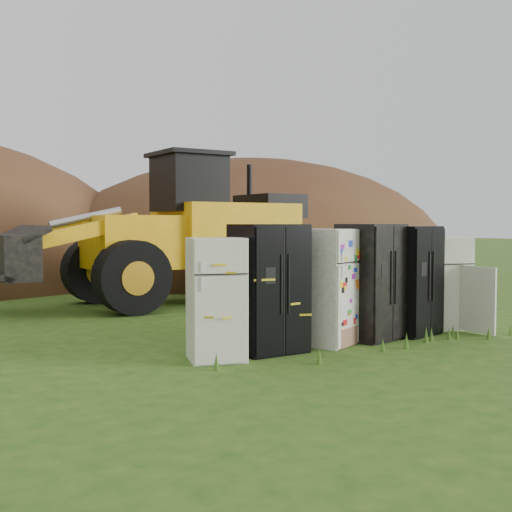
{
  "coord_description": "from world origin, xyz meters",
  "views": [
    {
      "loc": [
        -6.97,
        -7.76,
        1.92
      ],
      "look_at": [
        -0.56,
        2.0,
        1.31
      ],
      "focal_mm": 45.0,
      "sensor_mm": 36.0,
      "label": 1
    }
  ],
  "objects_px": {
    "fridge_leftmost": "(216,299)",
    "wheel_loader": "(154,228)",
    "fridge_dark_mid": "(371,282)",
    "fridge_sticker": "(326,287)",
    "fridge_black_side": "(269,288)",
    "fridge_black_right": "(409,280)",
    "fridge_open_door": "(445,283)"
  },
  "relations": [
    {
      "from": "fridge_sticker",
      "to": "fridge_black_right",
      "type": "relative_size",
      "value": 0.98
    },
    {
      "from": "fridge_black_side",
      "to": "wheel_loader",
      "type": "xyz_separation_m",
      "value": [
        0.84,
        5.92,
        0.84
      ]
    },
    {
      "from": "wheel_loader",
      "to": "fridge_sticker",
      "type": "bearing_deg",
      "value": -86.54
    },
    {
      "from": "fridge_black_side",
      "to": "fridge_black_right",
      "type": "height_order",
      "value": "fridge_black_side"
    },
    {
      "from": "fridge_sticker",
      "to": "wheel_loader",
      "type": "height_order",
      "value": "wheel_loader"
    },
    {
      "from": "fridge_dark_mid",
      "to": "fridge_leftmost",
      "type": "bearing_deg",
      "value": 168.92
    },
    {
      "from": "fridge_leftmost",
      "to": "wheel_loader",
      "type": "xyz_separation_m",
      "value": [
        1.76,
        5.97,
        0.94
      ]
    },
    {
      "from": "fridge_black_side",
      "to": "fridge_open_door",
      "type": "xyz_separation_m",
      "value": [
        3.88,
        0.0,
        -0.12
      ]
    },
    {
      "from": "fridge_dark_mid",
      "to": "fridge_black_side",
      "type": "bearing_deg",
      "value": 167.45
    },
    {
      "from": "fridge_leftmost",
      "to": "fridge_sticker",
      "type": "relative_size",
      "value": 0.94
    },
    {
      "from": "fridge_leftmost",
      "to": "wheel_loader",
      "type": "distance_m",
      "value": 6.29
    },
    {
      "from": "fridge_black_side",
      "to": "fridge_sticker",
      "type": "height_order",
      "value": "fridge_black_side"
    },
    {
      "from": "fridge_black_side",
      "to": "fridge_leftmost",
      "type": "bearing_deg",
      "value": -175.66
    },
    {
      "from": "fridge_dark_mid",
      "to": "fridge_open_door",
      "type": "relative_size",
      "value": 1.14
    },
    {
      "from": "fridge_leftmost",
      "to": "fridge_dark_mid",
      "type": "xyz_separation_m",
      "value": [
        2.93,
        0.0,
        0.09
      ]
    },
    {
      "from": "fridge_sticker",
      "to": "fridge_black_right",
      "type": "bearing_deg",
      "value": -24.65
    },
    {
      "from": "fridge_black_side",
      "to": "fridge_black_right",
      "type": "bearing_deg",
      "value": -0.34
    },
    {
      "from": "fridge_leftmost",
      "to": "fridge_black_side",
      "type": "height_order",
      "value": "fridge_black_side"
    },
    {
      "from": "fridge_open_door",
      "to": "wheel_loader",
      "type": "xyz_separation_m",
      "value": [
        -3.04,
        5.91,
        0.96
      ]
    },
    {
      "from": "fridge_black_right",
      "to": "wheel_loader",
      "type": "xyz_separation_m",
      "value": [
        -2.04,
        5.99,
        0.86
      ]
    },
    {
      "from": "fridge_black_side",
      "to": "fridge_dark_mid",
      "type": "distance_m",
      "value": 2.01
    },
    {
      "from": "fridge_leftmost",
      "to": "fridge_dark_mid",
      "type": "height_order",
      "value": "fridge_dark_mid"
    },
    {
      "from": "fridge_black_side",
      "to": "wheel_loader",
      "type": "distance_m",
      "value": 6.03
    },
    {
      "from": "fridge_sticker",
      "to": "fridge_open_door",
      "type": "bearing_deg",
      "value": -22.45
    },
    {
      "from": "fridge_dark_mid",
      "to": "wheel_loader",
      "type": "height_order",
      "value": "wheel_loader"
    },
    {
      "from": "fridge_leftmost",
      "to": "fridge_open_door",
      "type": "height_order",
      "value": "fridge_leftmost"
    },
    {
      "from": "fridge_leftmost",
      "to": "fridge_sticker",
      "type": "xyz_separation_m",
      "value": [
        2.02,
        0.04,
        0.06
      ]
    },
    {
      "from": "fridge_dark_mid",
      "to": "fridge_sticker",
      "type": "bearing_deg",
      "value": 166.51
    },
    {
      "from": "fridge_dark_mid",
      "to": "wheel_loader",
      "type": "bearing_deg",
      "value": 89.99
    },
    {
      "from": "fridge_sticker",
      "to": "wheel_loader",
      "type": "distance_m",
      "value": 6.0
    },
    {
      "from": "fridge_leftmost",
      "to": "fridge_open_door",
      "type": "relative_size",
      "value": 1.03
    },
    {
      "from": "fridge_open_door",
      "to": "fridge_black_right",
      "type": "bearing_deg",
      "value": -155.73
    }
  ]
}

